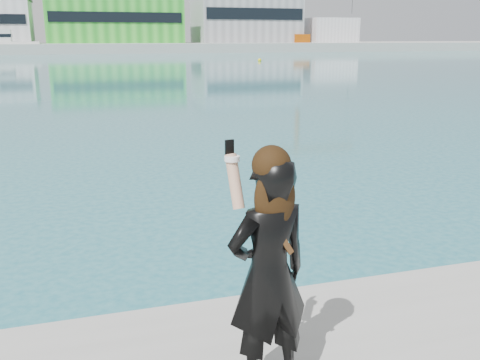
# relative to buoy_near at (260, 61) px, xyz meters

# --- Properties ---
(far_quay) EXTENTS (320.00, 40.00, 2.00)m
(far_quay) POSITION_rel_buoy_near_xyz_m (-23.59, 60.06, 1.00)
(far_quay) COLOR #9E9E99
(far_quay) RESTS_ON ground
(warehouse_green) EXTENTS (30.60, 16.36, 10.50)m
(warehouse_green) POSITION_rel_buoy_near_xyz_m (-15.59, 58.04, 7.26)
(warehouse_green) COLOR green
(warehouse_green) RESTS_ON far_quay
(warehouse_grey_right) EXTENTS (25.50, 15.35, 12.50)m
(warehouse_grey_right) POSITION_rel_buoy_near_xyz_m (16.41, 58.04, 8.26)
(warehouse_grey_right) COLOR gray
(warehouse_grey_right) RESTS_ON far_quay
(ancillary_shed) EXTENTS (12.00, 10.00, 6.00)m
(ancillary_shed) POSITION_rel_buoy_near_xyz_m (38.41, 56.06, 5.00)
(ancillary_shed) COLOR silver
(ancillary_shed) RESTS_ON far_quay
(flagpole_right) EXTENTS (1.28, 0.16, 8.00)m
(flagpole_right) POSITION_rel_buoy_near_xyz_m (-1.50, 51.06, 6.54)
(flagpole_right) COLOR silver
(flagpole_right) RESTS_ON far_quay
(buoy_near) EXTENTS (0.50, 0.50, 0.50)m
(buoy_near) POSITION_rel_buoy_near_xyz_m (0.00, 0.00, 0.00)
(buoy_near) COLOR yellow
(buoy_near) RESTS_ON ground
(woman) EXTENTS (0.71, 0.53, 1.88)m
(woman) POSITION_rel_buoy_near_xyz_m (-24.31, -70.38, 1.75)
(woman) COLOR black
(woman) RESTS_ON near_quay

